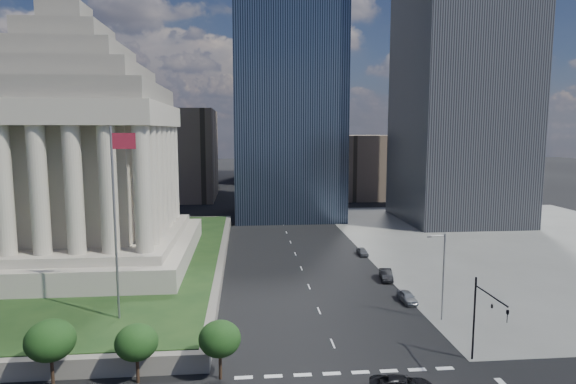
{
  "coord_description": "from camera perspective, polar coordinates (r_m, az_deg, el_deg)",
  "views": [
    {
      "loc": [
        -8.71,
        -25.78,
        21.39
      ],
      "look_at": [
        -4.23,
        23.62,
        15.09
      ],
      "focal_mm": 30.0,
      "sensor_mm": 36.0,
      "label": 1
    }
  ],
  "objects": [
    {
      "name": "building_filler_nw",
      "position": [
        157.4,
        -12.99,
        4.36
      ],
      "size": [
        24.0,
        30.0,
        28.0
      ],
      "primitive_type": "cube",
      "color": "brown",
      "rests_on": "ground"
    },
    {
      "name": "parked_sedan_mid",
      "position": [
        71.88,
        11.54,
        -9.6
      ],
      "size": [
        2.31,
        4.76,
        1.5
      ],
      "primitive_type": "imported",
      "rotation": [
        0.0,
        0.0,
        -0.16
      ],
      "color": "black",
      "rests_on": "ground"
    },
    {
      "name": "parked_sedan_far",
      "position": [
        84.94,
        8.81,
        -6.99
      ],
      "size": [
        3.77,
        1.55,
        1.28
      ],
      "primitive_type": "imported",
      "rotation": [
        0.0,
        0.0,
        0.01
      ],
      "color": "#505257",
      "rests_on": "ground"
    },
    {
      "name": "midrise_glass",
      "position": [
        121.56,
        -0.12,
        11.3
      ],
      "size": [
        26.0,
        26.0,
        60.0
      ],
      "primitive_type": "cube",
      "color": "black",
      "rests_on": "ground"
    },
    {
      "name": "sidewalk_ne",
      "position": [
        103.96,
        26.85,
        -5.42
      ],
      "size": [
        68.0,
        90.0,
        0.03
      ],
      "primitive_type": "cube",
      "color": "slate",
      "rests_on": "ground"
    },
    {
      "name": "building_filler_ne",
      "position": [
        161.41,
        9.45,
        3.1
      ],
      "size": [
        20.0,
        30.0,
        20.0
      ],
      "primitive_type": "cube",
      "color": "brown",
      "rests_on": "ground"
    },
    {
      "name": "traffic_signal_ne",
      "position": [
        47.63,
        22.24,
        -13.13
      ],
      "size": [
        0.3,
        5.74,
        8.0
      ],
      "color": "black",
      "rests_on": "ground"
    },
    {
      "name": "ground",
      "position": [
        127.88,
        -1.2,
        -2.39
      ],
      "size": [
        500.0,
        500.0,
        0.0
      ],
      "primitive_type": "plane",
      "color": "black",
      "rests_on": "ground"
    },
    {
      "name": "plaza_lawn",
      "position": [
        86.26,
        -30.13,
        -6.85
      ],
      "size": [
        64.0,
        68.0,
        0.1
      ],
      "primitive_type": "cube",
      "color": "#193415",
      "rests_on": "plaza_terrace"
    },
    {
      "name": "street_lamp_north",
      "position": [
        57.55,
        17.79,
        -8.98
      ],
      "size": [
        2.13,
        0.22,
        10.0
      ],
      "color": "slate",
      "rests_on": "ground"
    },
    {
      "name": "flagpole",
      "position": [
        52.14,
        -19.7,
        -2.32
      ],
      "size": [
        2.52,
        0.24,
        20.0
      ],
      "color": "slate",
      "rests_on": "plaza_lawn"
    },
    {
      "name": "parked_sedan_near",
      "position": [
        63.62,
        13.96,
        -11.98
      ],
      "size": [
        4.11,
        1.83,
        1.37
      ],
      "primitive_type": "imported",
      "rotation": [
        0.0,
        0.0,
        0.05
      ],
      "color": "gray",
      "rests_on": "ground"
    },
    {
      "name": "war_memorial",
      "position": [
        77.99,
        -24.27,
        6.61
      ],
      "size": [
        34.0,
        34.0,
        39.0
      ],
      "primitive_type": null,
      "color": "#AEA392",
      "rests_on": "plaza_lawn"
    },
    {
      "name": "highrise_ne",
      "position": [
        125.15,
        20.15,
        20.03
      ],
      "size": [
        26.0,
        28.0,
        100.0
      ],
      "primitive_type": "cube",
      "color": "black",
      "rests_on": "ground"
    },
    {
      "name": "plaza_terrace",
      "position": [
        86.48,
        -30.09,
        -7.46
      ],
      "size": [
        66.0,
        70.0,
        1.8
      ],
      "primitive_type": "cube",
      "color": "#625C54",
      "rests_on": "ground"
    }
  ]
}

